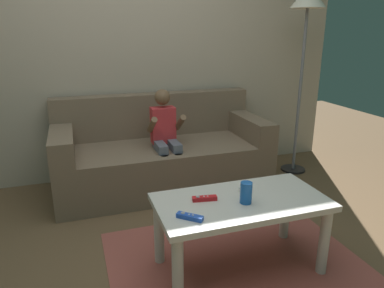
{
  "coord_description": "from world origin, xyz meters",
  "views": [
    {
      "loc": [
        -0.46,
        -1.67,
        1.37
      ],
      "look_at": [
        0.32,
        0.67,
        0.58
      ],
      "focal_mm": 33.58,
      "sensor_mm": 36.0,
      "label": 1
    }
  ],
  "objects_px": {
    "person_seated_on_couch": "(166,136)",
    "game_remote_blue_far_corner": "(190,217)",
    "soda_can": "(246,193)",
    "couch": "(162,155)",
    "game_remote_red_near_edge": "(204,198)",
    "coffee_table": "(241,211)",
    "nunchuk_white": "(246,188)",
    "floor_lamp": "(307,12)"
  },
  "relations": [
    {
      "from": "soda_can",
      "to": "floor_lamp",
      "type": "distance_m",
      "value": 2.04
    },
    {
      "from": "couch",
      "to": "game_remote_red_near_edge",
      "type": "distance_m",
      "value": 1.29
    },
    {
      "from": "nunchuk_white",
      "to": "floor_lamp",
      "type": "distance_m",
      "value": 1.94
    },
    {
      "from": "game_remote_red_near_edge",
      "to": "soda_can",
      "type": "distance_m",
      "value": 0.24
    },
    {
      "from": "nunchuk_white",
      "to": "game_remote_blue_far_corner",
      "type": "bearing_deg",
      "value": -153.47
    },
    {
      "from": "game_remote_red_near_edge",
      "to": "game_remote_blue_far_corner",
      "type": "xyz_separation_m",
      "value": [
        -0.14,
        -0.17,
        0.0
      ]
    },
    {
      "from": "couch",
      "to": "nunchuk_white",
      "type": "xyz_separation_m",
      "value": [
        0.21,
        -1.24,
        0.18
      ]
    },
    {
      "from": "couch",
      "to": "person_seated_on_couch",
      "type": "bearing_deg",
      "value": -90.5
    },
    {
      "from": "person_seated_on_couch",
      "to": "game_remote_red_near_edge",
      "type": "height_order",
      "value": "person_seated_on_couch"
    },
    {
      "from": "nunchuk_white",
      "to": "game_remote_blue_far_corner",
      "type": "distance_m",
      "value": 0.47
    },
    {
      "from": "couch",
      "to": "floor_lamp",
      "type": "bearing_deg",
      "value": -3.47
    },
    {
      "from": "couch",
      "to": "floor_lamp",
      "type": "height_order",
      "value": "floor_lamp"
    },
    {
      "from": "coffee_table",
      "to": "couch",
      "type": "bearing_deg",
      "value": 95.98
    },
    {
      "from": "couch",
      "to": "game_remote_blue_far_corner",
      "type": "distance_m",
      "value": 1.48
    },
    {
      "from": "person_seated_on_couch",
      "to": "game_remote_blue_far_corner",
      "type": "relative_size",
      "value": 7.0
    },
    {
      "from": "game_remote_blue_far_corner",
      "to": "soda_can",
      "type": "bearing_deg",
      "value": 11.61
    },
    {
      "from": "game_remote_blue_far_corner",
      "to": "floor_lamp",
      "type": "relative_size",
      "value": 0.07
    },
    {
      "from": "game_remote_red_near_edge",
      "to": "nunchuk_white",
      "type": "xyz_separation_m",
      "value": [
        0.28,
        0.04,
        0.01
      ]
    },
    {
      "from": "couch",
      "to": "soda_can",
      "type": "relative_size",
      "value": 15.14
    },
    {
      "from": "person_seated_on_couch",
      "to": "coffee_table",
      "type": "xyz_separation_m",
      "value": [
        0.14,
        -1.17,
        -0.14
      ]
    },
    {
      "from": "game_remote_blue_far_corner",
      "to": "soda_can",
      "type": "distance_m",
      "value": 0.36
    },
    {
      "from": "soda_can",
      "to": "floor_lamp",
      "type": "bearing_deg",
      "value": 47.03
    },
    {
      "from": "game_remote_blue_far_corner",
      "to": "floor_lamp",
      "type": "height_order",
      "value": "floor_lamp"
    },
    {
      "from": "person_seated_on_couch",
      "to": "game_remote_red_near_edge",
      "type": "distance_m",
      "value": 1.11
    },
    {
      "from": "person_seated_on_couch",
      "to": "nunchuk_white",
      "type": "bearing_deg",
      "value": -78.58
    },
    {
      "from": "nunchuk_white",
      "to": "soda_can",
      "type": "bearing_deg",
      "value": -117.04
    },
    {
      "from": "game_remote_red_near_edge",
      "to": "soda_can",
      "type": "relative_size",
      "value": 1.18
    },
    {
      "from": "person_seated_on_couch",
      "to": "soda_can",
      "type": "distance_m",
      "value": 1.22
    },
    {
      "from": "coffee_table",
      "to": "floor_lamp",
      "type": "distance_m",
      "value": 2.09
    },
    {
      "from": "person_seated_on_couch",
      "to": "nunchuk_white",
      "type": "relative_size",
      "value": 9.32
    },
    {
      "from": "person_seated_on_couch",
      "to": "coffee_table",
      "type": "height_order",
      "value": "person_seated_on_couch"
    },
    {
      "from": "game_remote_red_near_edge",
      "to": "floor_lamp",
      "type": "height_order",
      "value": "floor_lamp"
    },
    {
      "from": "couch",
      "to": "person_seated_on_couch",
      "type": "height_order",
      "value": "person_seated_on_couch"
    },
    {
      "from": "game_remote_blue_far_corner",
      "to": "coffee_table",
      "type": "bearing_deg",
      "value": 18.65
    },
    {
      "from": "game_remote_blue_far_corner",
      "to": "nunchuk_white",
      "type": "bearing_deg",
      "value": 26.53
    },
    {
      "from": "couch",
      "to": "game_remote_red_near_edge",
      "type": "xyz_separation_m",
      "value": [
        -0.06,
        -1.28,
        0.18
      ]
    },
    {
      "from": "nunchuk_white",
      "to": "person_seated_on_couch",
      "type": "bearing_deg",
      "value": 101.42
    },
    {
      "from": "game_remote_red_near_edge",
      "to": "game_remote_blue_far_corner",
      "type": "height_order",
      "value": "same"
    },
    {
      "from": "game_remote_red_near_edge",
      "to": "floor_lamp",
      "type": "xyz_separation_m",
      "value": [
        1.42,
        1.2,
        1.06
      ]
    },
    {
      "from": "floor_lamp",
      "to": "coffee_table",
      "type": "bearing_deg",
      "value": -134.08
    },
    {
      "from": "couch",
      "to": "coffee_table",
      "type": "distance_m",
      "value": 1.35
    },
    {
      "from": "couch",
      "to": "floor_lamp",
      "type": "relative_size",
      "value": 1.05
    }
  ]
}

